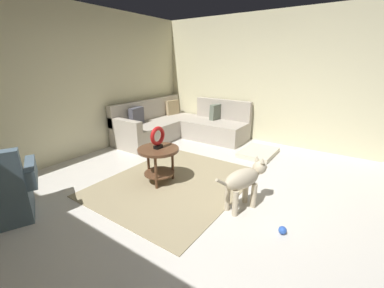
{
  "coord_description": "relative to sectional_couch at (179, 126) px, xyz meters",
  "views": [
    {
      "loc": [
        -2.44,
        -1.38,
        1.74
      ],
      "look_at": [
        0.45,
        0.6,
        0.55
      ],
      "focal_mm": 22.91,
      "sensor_mm": 36.0,
      "label": 1
    }
  ],
  "objects": [
    {
      "name": "wall_back",
      "position": [
        -1.99,
        0.93,
        1.06
      ],
      "size": [
        6.0,
        0.12,
        2.7
      ],
      "primitive_type": "cube",
      "color": "beige",
      "rests_on": "ground_plane"
    },
    {
      "name": "dog_bed_mat",
      "position": [
        -0.01,
        -1.93,
        -0.25
      ],
      "size": [
        0.8,
        0.6,
        0.09
      ],
      "primitive_type": "cube",
      "color": "beige",
      "rests_on": "ground_plane"
    },
    {
      "name": "torus_sculpture",
      "position": [
        -1.96,
        -1.1,
        0.42
      ],
      "size": [
        0.28,
        0.08,
        0.33
      ],
      "color": "black",
      "rests_on": "side_table"
    },
    {
      "name": "side_table",
      "position": [
        -1.96,
        -1.1,
        0.12
      ],
      "size": [
        0.6,
        0.6,
        0.54
      ],
      "color": "brown",
      "rests_on": "ground_plane"
    },
    {
      "name": "sectional_couch",
      "position": [
        0.0,
        0.0,
        0.0
      ],
      "size": [
        2.2,
        2.25,
        0.88
      ],
      "color": "#B2A899",
      "rests_on": "ground_plane"
    },
    {
      "name": "area_rug",
      "position": [
        -1.84,
        -1.31,
        -0.29
      ],
      "size": [
        2.3,
        1.9,
        0.01
      ],
      "primitive_type": "cube",
      "color": "tan",
      "rests_on": "ground_plane"
    },
    {
      "name": "dog",
      "position": [
        -1.88,
        -2.41,
        0.09
      ],
      "size": [
        0.81,
        0.39,
        0.63
      ],
      "rotation": [
        0.0,
        0.0,
        4.34
      ],
      "color": "beige",
      "rests_on": "ground_plane"
    },
    {
      "name": "wall_right",
      "position": [
        0.95,
        -2.01,
        1.06
      ],
      "size": [
        0.12,
        6.0,
        2.7
      ],
      "primitive_type": "cube",
      "color": "beige",
      "rests_on": "ground_plane"
    },
    {
      "name": "ground_plane",
      "position": [
        -1.99,
        -2.01,
        -0.34
      ],
      "size": [
        6.0,
        6.0,
        0.1
      ],
      "primitive_type": "cube",
      "color": "silver"
    },
    {
      "name": "dog_toy_ball",
      "position": [
        -2.11,
        -2.96,
        -0.25
      ],
      "size": [
        0.09,
        0.09,
        0.09
      ],
      "primitive_type": "sphere",
      "color": "blue",
      "rests_on": "ground_plane"
    }
  ]
}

